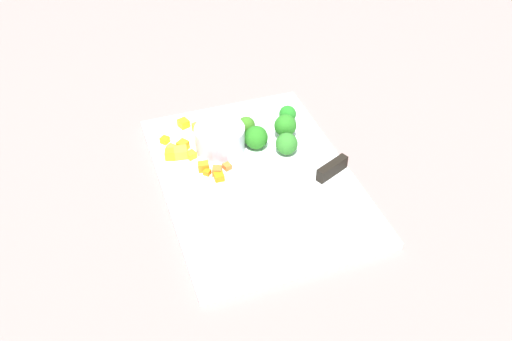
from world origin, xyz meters
TOP-DOWN VIEW (x-y plane):
  - ground_plane at (0.00, 0.00)m, footprint 4.00×4.00m
  - cutting_board at (0.00, 0.00)m, footprint 0.42×0.30m
  - prep_bowl at (-0.09, -0.03)m, footprint 0.09×0.09m
  - chef_knife at (0.06, 0.07)m, footprint 0.12×0.26m
  - carrot_dice_0 at (-0.02, -0.06)m, footprint 0.02×0.02m
  - carrot_dice_1 at (-0.03, -0.07)m, footprint 0.01×0.01m
  - carrot_dice_2 at (-0.03, -0.04)m, footprint 0.02×0.02m
  - carrot_dice_3 at (-0.01, -0.06)m, footprint 0.02×0.02m
  - carrot_dice_4 at (-0.04, -0.08)m, footprint 0.02×0.02m
  - pepper_dice_0 at (-0.11, -0.12)m, footprint 0.02×0.02m
  - pepper_dice_1 at (-0.09, -0.12)m, footprint 0.02×0.02m
  - pepper_dice_2 at (-0.13, -0.12)m, footprint 0.02×0.02m
  - pepper_dice_3 at (-0.08, -0.09)m, footprint 0.02×0.02m
  - pepper_dice_4 at (-0.15, -0.06)m, footprint 0.02×0.02m
  - pepper_dice_5 at (-0.10, -0.10)m, footprint 0.02×0.02m
  - pepper_dice_6 at (-0.17, -0.08)m, footprint 0.02×0.02m
  - pepper_dice_7 at (-0.09, -0.10)m, footprint 0.02×0.02m
  - broccoli_floret_0 at (-0.04, 0.07)m, footprint 0.04×0.04m
  - broccoli_floret_1 at (-0.12, 0.10)m, footprint 0.03×0.03m
  - broccoli_floret_2 at (-0.10, 0.02)m, footprint 0.03×0.03m
  - broccoli_floret_3 at (-0.07, 0.02)m, footprint 0.04×0.04m
  - broccoli_floret_4 at (-0.08, 0.08)m, footprint 0.04×0.04m

SIDE VIEW (x-z plane):
  - ground_plane at x=0.00m, z-range 0.00..0.00m
  - cutting_board at x=0.00m, z-range 0.00..0.01m
  - carrot_dice_1 at x=-0.03m, z-range 0.01..0.02m
  - carrot_dice_2 at x=-0.03m, z-range 0.01..0.02m
  - pepper_dice_2 at x=-0.13m, z-range 0.01..0.02m
  - pepper_dice_0 at x=-0.11m, z-range 0.01..0.02m
  - pepper_dice_3 at x=-0.08m, z-range 0.01..0.02m
  - carrot_dice_3 at x=-0.01m, z-range 0.01..0.02m
  - pepper_dice_6 at x=-0.17m, z-range 0.01..0.03m
  - carrot_dice_0 at x=-0.02m, z-range 0.01..0.03m
  - carrot_dice_4 at x=-0.04m, z-range 0.01..0.03m
  - pepper_dice_4 at x=-0.15m, z-range 0.01..0.03m
  - pepper_dice_5 at x=-0.10m, z-range 0.01..0.03m
  - pepper_dice_1 at x=-0.09m, z-range 0.01..0.03m
  - pepper_dice_7 at x=-0.09m, z-range 0.01..0.03m
  - chef_knife at x=0.06m, z-range 0.01..0.03m
  - broccoli_floret_1 at x=-0.12m, z-range 0.01..0.05m
  - broccoli_floret_0 at x=-0.04m, z-range 0.01..0.05m
  - broccoli_floret_3 at x=-0.07m, z-range 0.01..0.05m
  - prep_bowl at x=-0.09m, z-range 0.01..0.05m
  - broccoli_floret_2 at x=-0.10m, z-range 0.02..0.05m
  - broccoli_floret_4 at x=-0.08m, z-range 0.01..0.06m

